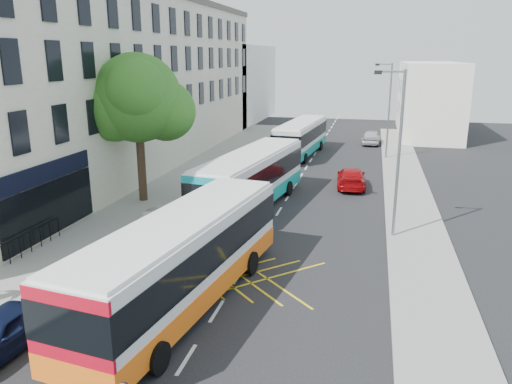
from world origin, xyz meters
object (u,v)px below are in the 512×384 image
Objects in this scene: street_tree at (137,99)px; bus_far at (301,137)px; lamp_far at (388,106)px; bus_near at (183,259)px; distant_car_grey at (307,131)px; distant_car_silver at (371,137)px; parked_car_blue at (0,332)px; red_hatchback at (351,178)px; lamp_near at (397,146)px; bus_mid at (251,179)px; parked_car_silver at (156,228)px.

street_tree reaches higher than bus_far.
bus_near is (-7.52, -28.70, -2.87)m from lamp_far.
distant_car_silver reaches higher than distant_car_grey.
parked_car_blue reaches higher than red_hatchback.
bus_near is at bearing -104.68° from lamp_far.
lamp_near is 2.01× the size of parked_car_blue.
street_tree is at bearing -107.62° from bus_far.
red_hatchback is (5.59, 6.05, -1.06)m from bus_mid.
distant_car_silver is at bearing -23.49° from distant_car_grey.
bus_far is at bearing 88.67° from parked_car_silver.
lamp_far is 8.48m from distant_car_silver.
distant_car_grey is at bearing 98.46° from bus_mid.
bus_mid is at bearing 77.31° from distant_car_silver.
distant_car_silver is (10.57, 40.35, 0.05)m from parked_car_blue.
parked_car_silver is at bearing -93.70° from bus_far.
parked_car_blue is 41.71m from distant_car_silver.
parked_car_blue is at bearing -97.05° from distant_car_grey.
parked_car_silver is at bearing 75.15° from distant_car_silver.
bus_near is at bearing -84.88° from bus_far.
parked_car_blue is at bearing -109.72° from lamp_far.
bus_mid is 2.79× the size of parked_car_silver.
bus_near is 2.83× the size of parked_car_silver.
bus_near is 2.60× the size of red_hatchback.
bus_far reaches higher than distant_car_silver.
bus_near is at bearing -58.35° from street_tree.
street_tree is 1.10× the size of lamp_far.
bus_far is 2.57× the size of parked_car_silver.
bus_mid is 8.31m from red_hatchback.
parked_car_blue is (-3.80, -16.41, -1.05)m from bus_mid.
parked_car_blue is 43.21m from distant_car_grey.
lamp_far is 1.63× the size of distant_car_grey.
street_tree is 0.73× the size of bus_near.
bus_far reaches higher than parked_car_blue.
lamp_far is at bearing 90.00° from lamp_near.
lamp_near is at bearing 23.14° from parked_car_silver.
lamp_far is 1.87× the size of parked_car_silver.
distant_car_grey is at bearing 92.63° from parked_car_silver.
lamp_near is at bearing -64.52° from bus_far.
street_tree is 2.21× the size of parked_car_blue.
distant_car_grey is (-0.76, 9.94, -0.92)m from bus_far.
lamp_near is 0.67× the size of bus_mid.
bus_far is 2.23× the size of distant_car_grey.
distant_car_grey is at bearing 99.69° from bus_far.
bus_near reaches higher than distant_car_grey.
parked_car_blue is 0.81× the size of distant_car_grey.
bus_near is 3.04× the size of parked_car_blue.
parked_car_blue is at bearing -86.31° from parked_car_silver.
bus_mid is 2.79× the size of distant_car_silver.
bus_mid is at bearing 100.19° from bus_near.
bus_near is 2.46× the size of distant_car_grey.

